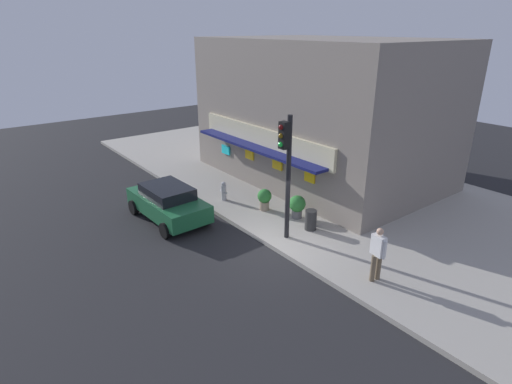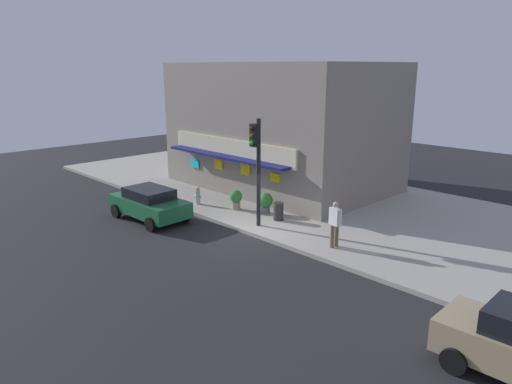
# 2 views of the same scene
# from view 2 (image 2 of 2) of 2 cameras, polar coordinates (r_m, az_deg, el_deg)

# --- Properties ---
(ground_plane) EXTENTS (56.70, 56.70, 0.00)m
(ground_plane) POSITION_cam_2_polar(r_m,az_deg,el_deg) (20.21, -1.08, -5.20)
(ground_plane) COLOR #232326
(sidewalk) EXTENTS (37.80, 12.07, 0.17)m
(sidewalk) POSITION_cam_2_polar(r_m,az_deg,el_deg) (24.50, 9.26, -1.54)
(sidewalk) COLOR #A39E93
(sidewalk) RESTS_ON ground_plane
(corner_building) EXTENTS (12.04, 8.66, 6.99)m
(corner_building) POSITION_cam_2_polar(r_m,az_deg,el_deg) (27.40, 3.16, 8.03)
(corner_building) COLOR gray
(corner_building) RESTS_ON sidewalk
(traffic_light) EXTENTS (0.32, 0.58, 4.69)m
(traffic_light) POSITION_cam_2_polar(r_m,az_deg,el_deg) (19.98, 0.09, 4.08)
(traffic_light) COLOR black
(traffic_light) RESTS_ON sidewalk
(fire_hydrant) EXTENTS (0.48, 0.24, 0.89)m
(fire_hydrant) POSITION_cam_2_polar(r_m,az_deg,el_deg) (24.07, -7.05, -0.46)
(fire_hydrant) COLOR #B2B2B7
(fire_hydrant) RESTS_ON sidewalk
(trash_can) EXTENTS (0.46, 0.46, 0.82)m
(trash_can) POSITION_cam_2_polar(r_m,az_deg,el_deg) (21.47, 2.72, -2.35)
(trash_can) COLOR #2D2D2D
(trash_can) RESTS_ON sidewalk
(pedestrian) EXTENTS (0.62, 0.41, 1.82)m
(pedestrian) POSITION_cam_2_polar(r_m,az_deg,el_deg) (18.35, 9.52, -3.60)
(pedestrian) COLOR brown
(pedestrian) RESTS_ON sidewalk
(potted_plant_by_doorway) EXTENTS (0.62, 0.62, 0.96)m
(potted_plant_by_doorway) POSITION_cam_2_polar(r_m,az_deg,el_deg) (23.03, -2.44, -0.77)
(potted_plant_by_doorway) COLOR gray
(potted_plant_by_doorway) RESTS_ON sidewalk
(potted_plant_by_window) EXTENTS (0.70, 0.70, 0.99)m
(potted_plant_by_window) POSITION_cam_2_polar(r_m,az_deg,el_deg) (22.38, 1.16, -1.19)
(potted_plant_by_window) COLOR #59595B
(potted_plant_by_window) RESTS_ON sidewalk
(parked_car_green) EXTENTS (4.18, 2.22, 1.51)m
(parked_car_green) POSITION_cam_2_polar(r_m,az_deg,el_deg) (22.53, -12.74, -1.32)
(parked_car_green) COLOR #1E6038
(parked_car_green) RESTS_ON ground_plane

